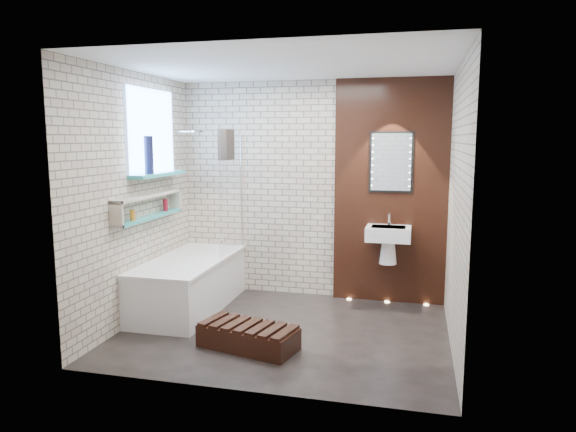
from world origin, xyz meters
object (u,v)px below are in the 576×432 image
(bath_screen, at_px, (231,193))
(led_mirror, at_px, (391,162))
(washbasin, at_px, (388,239))
(walnut_step, at_px, (248,337))
(bathtub, at_px, (190,283))

(bath_screen, relative_size, led_mirror, 2.00)
(led_mirror, bearing_deg, bath_screen, -169.34)
(washbasin, xyz_separation_m, walnut_step, (-1.17, -1.57, -0.69))
(bath_screen, bearing_deg, bathtub, -128.90)
(bathtub, height_order, bath_screen, bath_screen)
(walnut_step, bearing_deg, bath_screen, 115.11)
(bath_screen, height_order, led_mirror, led_mirror)
(led_mirror, height_order, walnut_step, led_mirror)
(bathtub, xyz_separation_m, washbasin, (2.17, 0.62, 0.50))
(bath_screen, xyz_separation_m, walnut_step, (0.65, -1.38, -1.18))
(bathtub, distance_m, bath_screen, 1.14)
(bathtub, xyz_separation_m, led_mirror, (2.17, 0.78, 1.36))
(washbasin, distance_m, walnut_step, 2.07)
(bathtub, relative_size, led_mirror, 2.49)
(washbasin, bearing_deg, bath_screen, -174.22)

